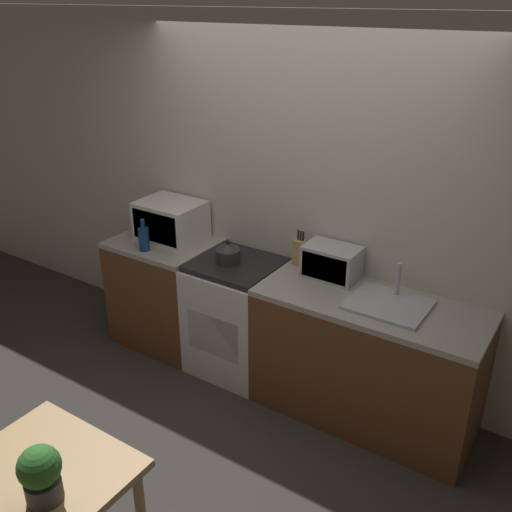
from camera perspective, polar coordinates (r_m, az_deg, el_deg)
ground_plane at (r=4.02m, az=-3.47°, el=-17.09°), size 16.00×16.00×0.00m
wall_back at (r=4.10m, az=4.62°, el=5.00°), size 10.00×0.06×2.60m
counter_left_run at (r=4.76m, az=-8.94°, el=-3.51°), size 0.79×0.62×0.90m
counter_right_run at (r=3.95m, az=10.91°, el=-10.18°), size 1.48×0.62×0.90m
stove_range at (r=4.36m, az=-1.93°, el=-6.02°), size 0.63×0.62×0.90m
kettle at (r=4.13m, az=-2.83°, el=0.33°), size 0.18×0.18×0.18m
microwave at (r=4.56m, az=-8.53°, el=3.55°), size 0.49×0.39×0.30m
bottle at (r=4.39m, az=-11.14°, el=1.73°), size 0.08×0.08×0.25m
knife_block at (r=4.09m, az=4.44°, el=0.42°), size 0.08×0.09×0.26m
toaster_oven at (r=3.92m, az=7.55°, el=-0.61°), size 0.38×0.24×0.23m
sink_basin at (r=3.68m, az=13.11°, el=-4.65°), size 0.49×0.40×0.24m
dining_table at (r=2.94m, az=-20.50°, el=-21.20°), size 0.75×0.67×0.76m
potted_plant at (r=2.64m, az=-20.74°, el=-19.67°), size 0.18×0.18×0.27m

